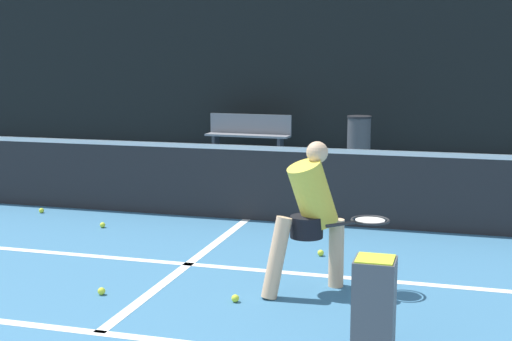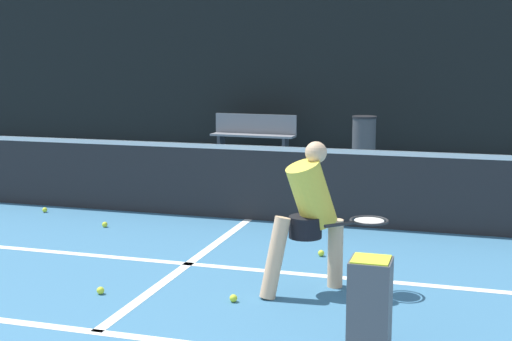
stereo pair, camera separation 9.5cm
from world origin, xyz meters
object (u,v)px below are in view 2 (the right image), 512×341
player_practicing (311,212)px  ball_hopper (370,306)px  courtside_bench (254,133)px  trash_bin (364,140)px

player_practicing → ball_hopper: player_practicing is taller
player_practicing → ball_hopper: (0.69, -1.25, -0.34)m
player_practicing → courtside_bench: 8.46m
ball_hopper → courtside_bench: 9.87m
player_practicing → ball_hopper: 1.47m
player_practicing → trash_bin: 7.60m
courtside_bench → ball_hopper: bearing=-66.2°
player_practicing → trash_bin: bearing=50.3°
player_practicing → courtside_bench: player_practicing is taller
courtside_bench → player_practicing: bearing=-67.5°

